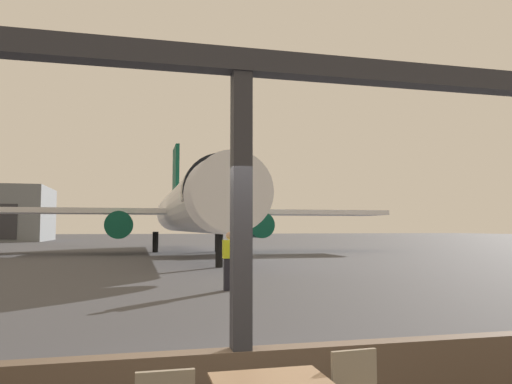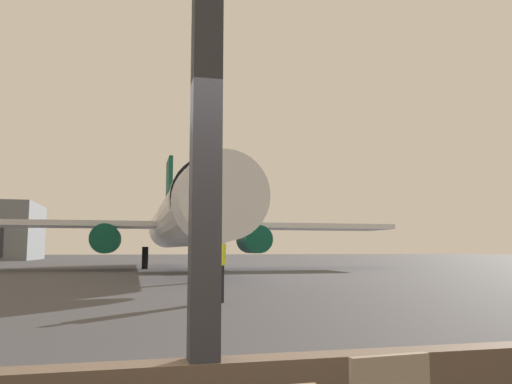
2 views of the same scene
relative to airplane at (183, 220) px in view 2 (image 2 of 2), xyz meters
The scene contains 4 objects.
ground_plane 9.92m from the airplane, 107.22° to the left, with size 220.00×220.00×0.00m, color #424247.
window_frame 31.26m from the airplane, 95.09° to the right, with size 8.07×0.24×3.75m.
airplane is the anchor object (origin of this frame).
ground_crew_worker 21.63m from the airplane, 92.94° to the right, with size 0.40×0.56×1.74m.
Camera 2 is at (-0.46, -3.37, 1.34)m, focal length 35.23 mm.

